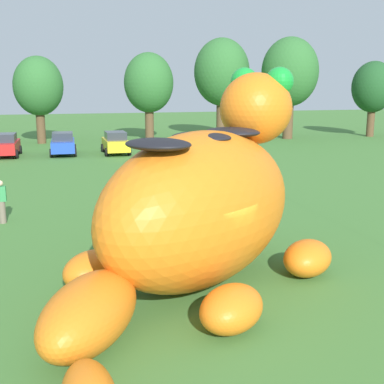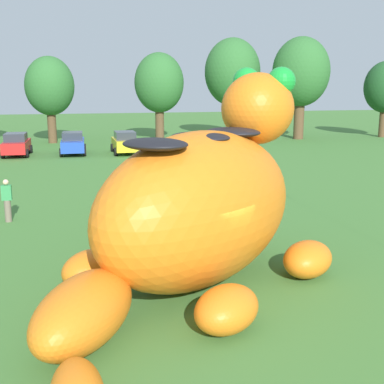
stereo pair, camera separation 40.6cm
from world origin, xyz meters
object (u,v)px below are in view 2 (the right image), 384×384
at_px(car_red, 16,144).
at_px(car_blue, 73,143).
at_px(giant_inflatable_creature, 200,206).
at_px(spectator_near_inflatable, 7,201).
at_px(spectator_mid_field, 232,161).
at_px(car_yellow, 125,142).

distance_m(car_red, car_blue, 4.13).
xyz_separation_m(giant_inflatable_creature, spectator_near_inflatable, (-6.05, 7.57, -1.30)).
bearing_deg(car_red, spectator_mid_field, -40.01).
relative_size(car_blue, spectator_near_inflatable, 2.41).
relative_size(spectator_near_inflatable, spectator_mid_field, 1.00).
bearing_deg(car_yellow, giant_inflatable_creature, -90.36).
bearing_deg(car_blue, car_red, 178.70).
height_order(car_yellow, spectator_mid_field, car_yellow).
bearing_deg(car_red, spectator_near_inflatable, -84.47).
xyz_separation_m(car_blue, spectator_mid_field, (9.32, -11.20, -0.01)).
distance_m(car_blue, spectator_mid_field, 14.57).
bearing_deg(spectator_mid_field, giant_inflatable_creature, -109.74).
xyz_separation_m(car_yellow, spectator_near_inflatable, (-6.22, -18.72, -0.01)).
xyz_separation_m(car_red, spectator_mid_field, (13.46, -11.29, -0.01)).
xyz_separation_m(giant_inflatable_creature, car_blue, (-3.78, 26.66, -1.30)).
distance_m(giant_inflatable_creature, car_blue, 26.95).
bearing_deg(car_yellow, spectator_near_inflatable, -108.37).
height_order(car_blue, car_yellow, same).
bearing_deg(spectator_near_inflatable, car_blue, 83.20).
relative_size(car_yellow, spectator_near_inflatable, 2.43).
bearing_deg(car_red, car_yellow, -3.25).
distance_m(car_blue, spectator_near_inflatable, 19.22).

